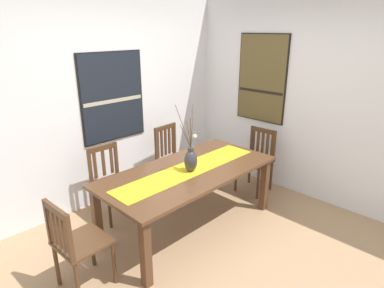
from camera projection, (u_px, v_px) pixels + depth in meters
ground_plane at (216, 250)px, 3.48m from camera, size 6.40×6.40×0.03m
wall_back at (110, 99)px, 4.26m from camera, size 6.40×0.12×2.70m
wall_side at (311, 99)px, 4.28m from camera, size 0.12×6.40×2.70m
dining_table at (189, 177)px, 3.69m from camera, size 2.05×0.99×0.72m
table_runner at (189, 169)px, 3.66m from camera, size 1.89×0.36×0.01m
centerpiece_vase at (191, 160)px, 3.57m from camera, size 0.28×0.28×0.73m
chair_0 at (257, 158)px, 4.63m from camera, size 0.44×0.44×0.89m
chair_1 at (76, 243)px, 2.81m from camera, size 0.44×0.44×0.89m
chair_2 at (172, 157)px, 4.64m from camera, size 0.45×0.45×0.94m
chair_3 at (111, 181)px, 3.98m from camera, size 0.43×0.43×0.88m
painting_on_back_wall at (113, 97)px, 4.20m from camera, size 0.91×0.05×1.14m
painting_on_side_wall at (262, 79)px, 4.65m from camera, size 0.05×0.78×1.23m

